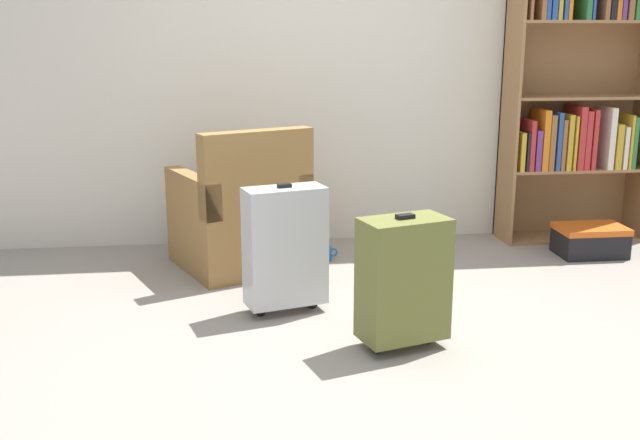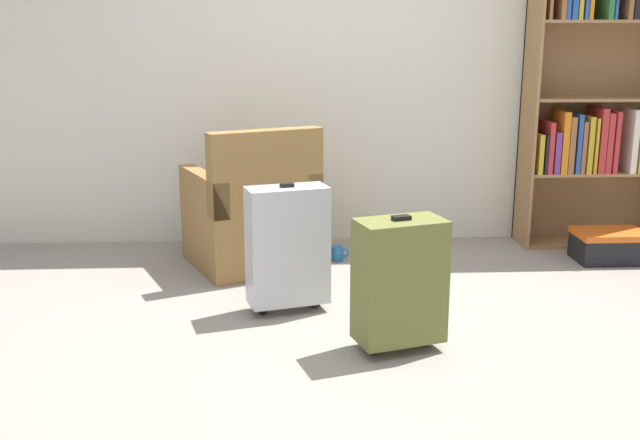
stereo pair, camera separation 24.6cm
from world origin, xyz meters
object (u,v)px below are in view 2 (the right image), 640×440
object	(u,v)px
bookshelf	(600,90)
storage_box	(609,245)
mug	(337,254)
armchair	(252,218)
suitcase_olive	(400,281)
suitcase_silver	(288,246)

from	to	relation	value
bookshelf	storage_box	bearing A→B (deg)	-94.92
bookshelf	mug	world-z (taller)	bookshelf
armchair	mug	distance (m)	0.62
suitcase_olive	bookshelf	bearing A→B (deg)	47.25
mug	suitcase_olive	distance (m)	1.45
bookshelf	suitcase_olive	bearing A→B (deg)	-132.75
mug	suitcase_olive	world-z (taller)	suitcase_olive
bookshelf	suitcase_silver	distance (m)	2.57
suitcase_silver	suitcase_olive	xyz separation A→B (m)	(0.51, -0.53, -0.02)
bookshelf	mug	bearing A→B (deg)	-169.11
storage_box	suitcase_olive	bearing A→B (deg)	-140.33
armchair	storage_box	world-z (taller)	armchair
storage_box	suitcase_olive	xyz separation A→B (m)	(-1.59, -1.32, 0.23)
storage_box	suitcase_silver	xyz separation A→B (m)	(-2.10, -0.79, 0.26)
suitcase_olive	suitcase_silver	bearing A→B (deg)	134.05
mug	storage_box	size ratio (longest dim) A/B	0.27
armchair	suitcase_silver	size ratio (longest dim) A/B	1.32
bookshelf	armchair	xyz separation A→B (m)	(-2.36, -0.42, -0.76)
storage_box	suitcase_silver	size ratio (longest dim) A/B	0.63
bookshelf	storage_box	world-z (taller)	bookshelf
bookshelf	suitcase_olive	size ratio (longest dim) A/B	3.10
bookshelf	mug	xyz separation A→B (m)	(-1.81, -0.35, -1.03)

